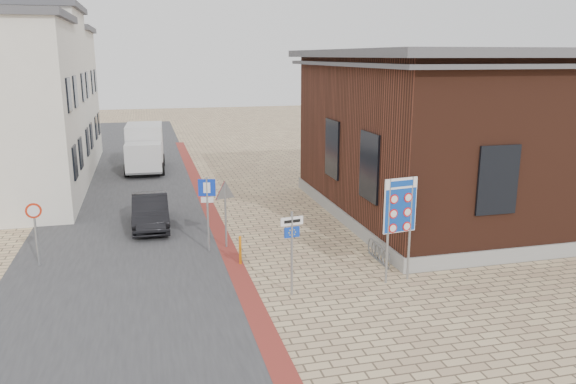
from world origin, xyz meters
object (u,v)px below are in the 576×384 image
essen_sign (292,241)px  bollard (240,250)px  box_truck (145,148)px  sedan (150,211)px  border_sign (400,207)px  parking_sign (207,201)px

essen_sign → bollard: 3.11m
box_truck → bollard: 16.70m
box_truck → bollard: bearing=-77.8°
sedan → essen_sign: size_ratio=1.60×
border_sign → sedan: bearing=125.0°
box_truck → parking_sign: size_ratio=1.95×
sedan → parking_sign: parking_sign is taller
sedan → border_sign: size_ratio=1.23×
box_truck → essen_sign: size_ratio=2.10×
sedan → border_sign: border_sign is taller
box_truck → border_sign: (7.11, -18.95, 0.92)m
bollard → sedan: bearing=119.0°
parking_sign → border_sign: bearing=-25.5°
parking_sign → box_truck: bearing=109.9°
parking_sign → bollard: size_ratio=2.76×
border_sign → parking_sign: border_sign is taller
parking_sign → sedan: bearing=131.1°
essen_sign → bollard: essen_sign is taller
parking_sign → bollard: parking_sign is taller
box_truck → parking_sign: (1.97, -14.95, 0.44)m
essen_sign → sedan: bearing=107.5°
parking_sign → bollard: 2.16m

